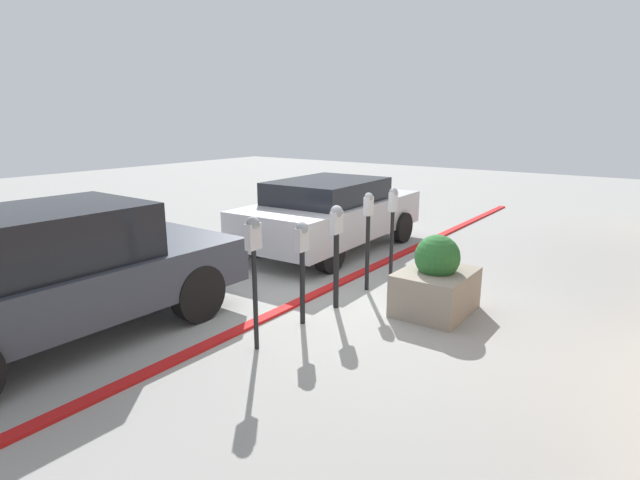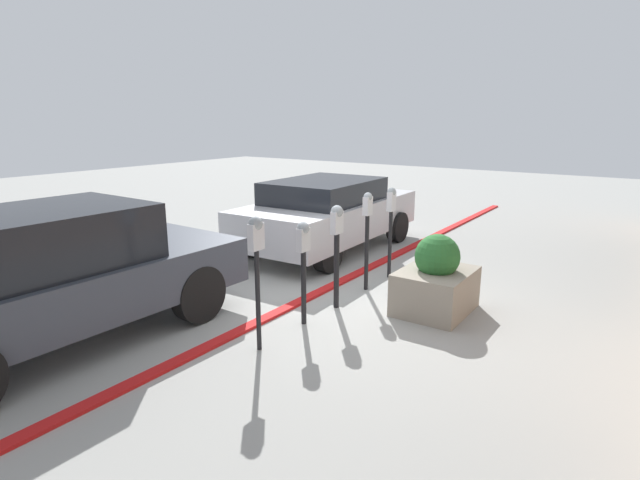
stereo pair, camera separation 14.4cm
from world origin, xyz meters
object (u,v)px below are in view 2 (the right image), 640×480
(parking_meter_second, at_px, (303,252))
(parked_car_middle, at_px, (328,212))
(planter_box, at_px, (436,281))
(parked_car_front, at_px, (51,276))
(parking_meter_middle, at_px, (337,238))
(parking_meter_nearest, at_px, (256,252))
(parking_meter_fourth, at_px, (367,225))
(parking_meter_farthest, at_px, (391,216))

(parking_meter_second, bearing_deg, parked_car_middle, 29.16)
(planter_box, relative_size, parked_car_front, 0.25)
(parking_meter_middle, xyz_separation_m, parked_car_middle, (2.58, 1.87, -0.24))
(parking_meter_nearest, bearing_deg, planter_box, -27.94)
(parked_car_middle, bearing_deg, parking_meter_nearest, -158.11)
(parking_meter_fourth, height_order, planter_box, parking_meter_fourth)
(parking_meter_second, xyz_separation_m, parked_car_front, (-2.13, 1.97, -0.10))
(parking_meter_fourth, relative_size, parking_meter_farthest, 1.01)
(parking_meter_fourth, height_order, parking_meter_farthest, parking_meter_fourth)
(parking_meter_farthest, height_order, planter_box, parking_meter_farthest)
(parking_meter_nearest, relative_size, parked_car_front, 0.35)
(parking_meter_nearest, distance_m, parking_meter_middle, 1.61)
(parking_meter_middle, height_order, parking_meter_fourth, parking_meter_fourth)
(planter_box, height_order, parked_car_front, parked_car_front)
(parking_meter_farthest, distance_m, parked_car_front, 4.90)
(parking_meter_middle, distance_m, parked_car_middle, 3.20)
(parking_meter_second, relative_size, parking_meter_fourth, 0.89)
(parking_meter_nearest, height_order, parking_meter_middle, parking_meter_nearest)
(parking_meter_middle, distance_m, parking_meter_farthest, 1.64)
(parking_meter_fourth, bearing_deg, parking_meter_second, 179.83)
(parking_meter_nearest, relative_size, planter_box, 1.40)
(parking_meter_farthest, relative_size, parked_car_front, 0.34)
(parking_meter_fourth, xyz_separation_m, planter_box, (-0.23, -1.21, -0.59))
(planter_box, distance_m, parked_car_front, 4.75)
(parking_meter_second, relative_size, parked_car_front, 0.30)
(parking_meter_middle, relative_size, planter_box, 1.31)
(parking_meter_nearest, relative_size, parking_meter_second, 1.16)
(parking_meter_second, height_order, planter_box, parking_meter_second)
(parking_meter_nearest, bearing_deg, parked_car_front, 121.91)
(parking_meter_fourth, relative_size, parked_car_front, 0.34)
(parking_meter_second, height_order, parked_car_front, parked_car_front)
(parked_car_front, bearing_deg, parking_meter_fourth, -26.87)
(parking_meter_nearest, distance_m, parked_car_middle, 4.59)
(parking_meter_second, distance_m, parking_meter_farthest, 2.35)
(parked_car_middle, bearing_deg, parked_car_front, 176.51)
(parking_meter_farthest, xyz_separation_m, parked_car_front, (-4.48, 1.99, -0.19))
(parking_meter_nearest, height_order, parking_meter_fourth, parking_meter_nearest)
(parking_meter_fourth, relative_size, planter_box, 1.37)
(parking_meter_nearest, height_order, parking_meter_second, parking_meter_nearest)
(parked_car_front, bearing_deg, parking_meter_middle, -34.20)
(parking_meter_fourth, xyz_separation_m, parked_car_middle, (1.69, 1.84, -0.27))
(parking_meter_fourth, bearing_deg, parking_meter_middle, -178.03)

